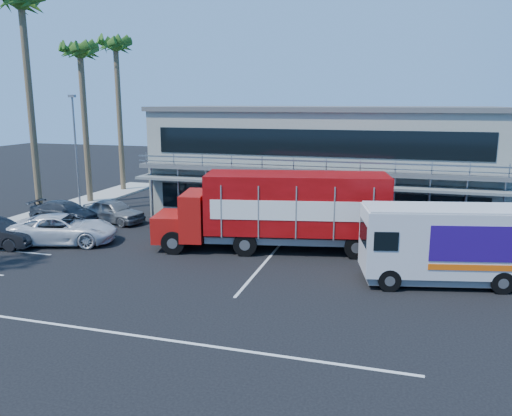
# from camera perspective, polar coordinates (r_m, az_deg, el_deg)

# --- Properties ---
(ground) EXTENTS (120.00, 120.00, 0.00)m
(ground) POSITION_cam_1_polar(r_m,az_deg,el_deg) (22.44, -5.74, -7.80)
(ground) COLOR black
(ground) RESTS_ON ground
(building) EXTENTS (22.40, 12.00, 7.30)m
(building) POSITION_cam_1_polar(r_m,az_deg,el_deg) (35.08, 7.90, 5.46)
(building) COLOR gray
(building) RESTS_ON ground
(curb_strip) EXTENTS (3.00, 32.00, 0.16)m
(curb_strip) POSITION_cam_1_polar(r_m,az_deg,el_deg) (35.17, -25.20, -1.47)
(curb_strip) COLOR #A5A399
(curb_strip) RESTS_ON ground
(palm_d) EXTENTS (2.80, 2.80, 14.75)m
(palm_d) POSITION_cam_1_polar(r_m,az_deg,el_deg) (36.38, -25.15, 19.18)
(palm_d) COLOR brown
(palm_d) RESTS_ON ground
(palm_e) EXTENTS (2.80, 2.80, 12.25)m
(palm_e) POSITION_cam_1_polar(r_m,az_deg,el_deg) (39.79, -19.42, 15.66)
(palm_e) COLOR brown
(palm_e) RESTS_ON ground
(palm_f) EXTENTS (2.80, 2.80, 13.25)m
(palm_f) POSITION_cam_1_polar(r_m,az_deg,el_deg) (44.68, -15.71, 16.56)
(palm_f) COLOR brown
(palm_f) RESTS_ON ground
(light_pole_far) EXTENTS (0.50, 0.25, 8.09)m
(light_pole_far) POSITION_cam_1_polar(r_m,az_deg,el_deg) (37.88, -19.91, 6.63)
(light_pole_far) COLOR gray
(light_pole_far) RESTS_ON ground
(red_truck) EXTENTS (12.25, 5.00, 4.02)m
(red_truck) POSITION_cam_1_polar(r_m,az_deg,el_deg) (25.73, 2.79, -0.04)
(red_truck) COLOR #B0120E
(red_truck) RESTS_ON ground
(white_van) EXTENTS (7.17, 3.76, 3.33)m
(white_van) POSITION_cam_1_polar(r_m,az_deg,el_deg) (22.43, 20.77, -3.82)
(white_van) COLOR silver
(white_van) RESTS_ON ground
(parked_car_c) EXTENTS (6.30, 4.28, 1.60)m
(parked_car_c) POSITION_cam_1_polar(r_m,az_deg,el_deg) (29.19, -21.25, -2.26)
(parked_car_c) COLOR silver
(parked_car_c) RESTS_ON ground
(parked_car_d) EXTENTS (4.69, 1.93, 1.36)m
(parked_car_d) POSITION_cam_1_polar(r_m,az_deg,el_deg) (34.31, -20.94, -0.41)
(parked_car_d) COLOR #282D35
(parked_car_d) RESTS_ON ground
(parked_car_e) EXTENTS (4.65, 2.73, 1.48)m
(parked_car_e) POSITION_cam_1_polar(r_m,az_deg,el_deg) (33.26, -15.98, -0.33)
(parked_car_e) COLOR slate
(parked_car_e) RESTS_ON ground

